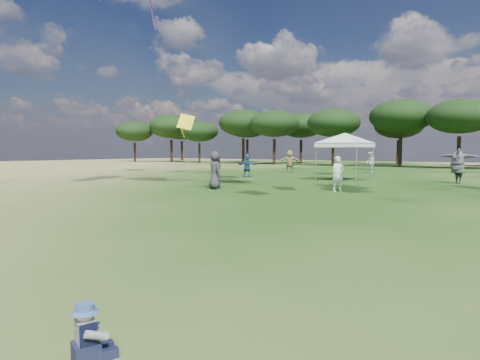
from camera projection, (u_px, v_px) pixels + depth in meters
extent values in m
cylinder|color=black|center=(135.00, 152.00, 65.24)|extent=(0.35, 0.35, 3.09)
ellipsoid|color=black|center=(134.00, 131.00, 65.00)|extent=(6.01, 6.01, 3.24)
cylinder|color=black|center=(171.00, 151.00, 63.26)|extent=(0.40, 0.40, 3.51)
ellipsoid|color=black|center=(171.00, 126.00, 62.98)|extent=(6.82, 6.82, 3.68)
cylinder|color=black|center=(199.00, 153.00, 59.87)|extent=(0.33, 0.33, 2.92)
ellipsoid|color=black|center=(199.00, 131.00, 59.64)|extent=(5.67, 5.67, 3.06)
cylinder|color=black|center=(243.00, 151.00, 55.41)|extent=(0.40, 0.40, 3.49)
ellipsoid|color=black|center=(243.00, 123.00, 55.13)|extent=(6.79, 6.79, 3.66)
cylinder|color=black|center=(274.00, 152.00, 52.20)|extent=(0.38, 0.38, 3.32)
ellipsoid|color=black|center=(274.00, 124.00, 51.94)|extent=(6.44, 6.44, 3.47)
cylinder|color=black|center=(333.00, 153.00, 46.73)|extent=(0.36, 0.36, 3.14)
ellipsoid|color=black|center=(334.00, 123.00, 46.48)|extent=(6.11, 6.11, 3.29)
cylinder|color=black|center=(400.00, 151.00, 43.80)|extent=(0.40, 0.40, 3.46)
ellipsoid|color=black|center=(401.00, 116.00, 43.53)|extent=(6.73, 6.73, 3.63)
cylinder|color=black|center=(459.00, 153.00, 39.47)|extent=(0.37, 0.37, 3.21)
ellipsoid|color=black|center=(460.00, 116.00, 39.22)|extent=(6.24, 6.24, 3.36)
cylinder|color=black|center=(182.00, 151.00, 73.86)|extent=(0.41, 0.41, 3.56)
ellipsoid|color=black|center=(182.00, 129.00, 73.58)|extent=(6.92, 6.92, 3.73)
cylinder|color=black|center=(247.00, 151.00, 65.03)|extent=(0.41, 0.41, 3.62)
ellipsoid|color=black|center=(247.00, 126.00, 64.74)|extent=(7.03, 7.03, 3.79)
cylinder|color=black|center=(301.00, 152.00, 57.20)|extent=(0.39, 0.39, 3.37)
ellipsoid|color=black|center=(301.00, 125.00, 56.94)|extent=(6.54, 6.54, 3.53)
cylinder|color=black|center=(398.00, 153.00, 51.13)|extent=(0.36, 0.36, 3.11)
ellipsoid|color=black|center=(399.00, 126.00, 50.88)|extent=(6.05, 6.05, 3.26)
cylinder|color=gray|center=(316.00, 163.00, 23.55)|extent=(0.06, 0.06, 2.15)
cylinder|color=gray|center=(356.00, 164.00, 22.00)|extent=(0.06, 0.06, 2.15)
cylinder|color=gray|center=(334.00, 162.00, 25.48)|extent=(0.06, 0.06, 2.15)
cylinder|color=gray|center=(373.00, 162.00, 23.94)|extent=(0.06, 0.06, 2.15)
cube|color=white|center=(345.00, 145.00, 23.67)|extent=(2.78, 2.78, 0.25)
pyramid|color=white|center=(345.00, 133.00, 23.61)|extent=(5.38, 5.38, 0.60)
cube|color=#161A32|center=(86.00, 351.00, 3.37)|extent=(0.27, 0.27, 0.16)
cube|color=#161A32|center=(102.00, 347.00, 3.51)|extent=(0.14, 0.20, 0.08)
cube|color=#161A32|center=(107.00, 354.00, 3.40)|extent=(0.14, 0.20, 0.08)
cube|color=white|center=(86.00, 331.00, 3.36)|extent=(0.23, 0.20, 0.21)
cylinder|color=white|center=(89.00, 324.00, 3.49)|extent=(0.13, 0.21, 0.13)
cylinder|color=white|center=(96.00, 335.00, 3.28)|extent=(0.13, 0.21, 0.13)
sphere|color=#E0B293|center=(85.00, 315.00, 3.35)|extent=(0.14, 0.14, 0.14)
cone|color=#4D77B4|center=(85.00, 311.00, 3.34)|extent=(0.24, 0.24, 0.02)
cylinder|color=#4D77B4|center=(85.00, 307.00, 3.34)|extent=(0.15, 0.15, 0.06)
imported|color=#2E2E33|center=(215.00, 170.00, 18.49)|extent=(1.02, 0.89, 1.76)
imported|color=#444448|center=(458.00, 166.00, 21.58)|extent=(2.39, 1.53, 1.90)
imported|color=navy|center=(247.00, 165.00, 27.32)|extent=(1.53, 0.82, 1.57)
imported|color=silver|center=(370.00, 162.00, 31.98)|extent=(1.00, 1.05, 1.71)
imported|color=silver|center=(338.00, 174.00, 17.42)|extent=(0.65, 0.66, 1.53)
imported|color=#988A53|center=(290.00, 161.00, 32.54)|extent=(1.82, 1.29, 1.89)
plane|color=#FFF71A|center=(186.00, 122.00, 30.73)|extent=(1.47, 1.69, 1.43)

